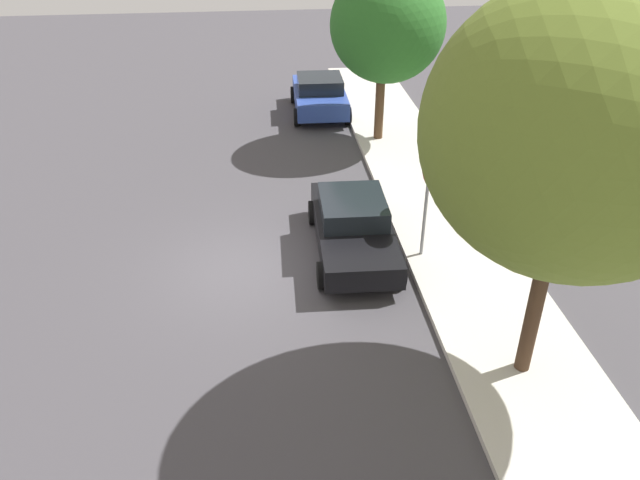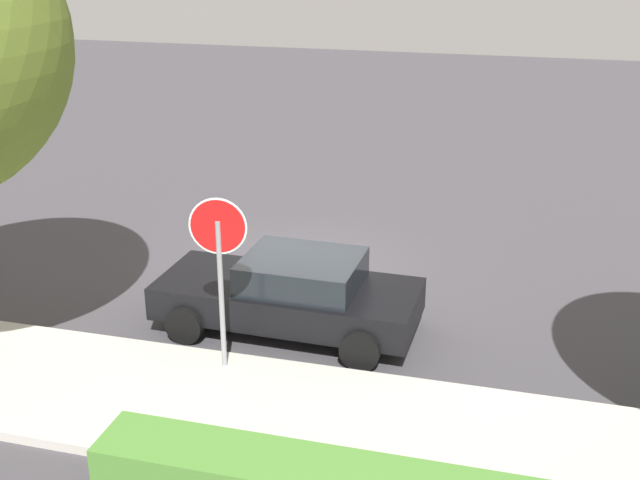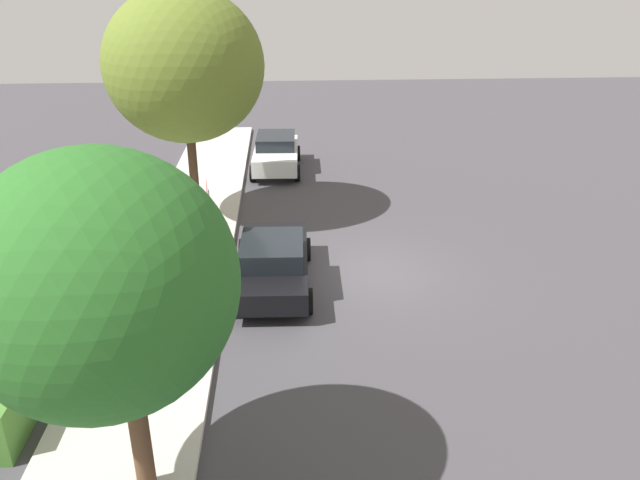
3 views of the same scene
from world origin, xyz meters
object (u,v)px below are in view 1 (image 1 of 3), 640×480
object	(u,v)px
parked_car_blue	(320,95)
stop_sign	(428,186)
street_tree_near_corner	(579,131)
street_tree_mid_block	(388,25)
parked_car_black	(353,226)

from	to	relation	value
parked_car_blue	stop_sign	bearing A→B (deg)	7.41
street_tree_near_corner	stop_sign	bearing A→B (deg)	-167.43
stop_sign	street_tree_mid_block	distance (m)	7.89
street_tree_mid_block	stop_sign	bearing A→B (deg)	-3.79
parked_car_blue	street_tree_mid_block	size ratio (longest dim) A/B	0.67
parked_car_black	parked_car_blue	distance (m)	9.93
parked_car_black	street_tree_near_corner	world-z (taller)	street_tree_near_corner
stop_sign	street_tree_near_corner	xyz separation A→B (m)	(4.20, 0.94, 2.96)
stop_sign	parked_car_blue	world-z (taller)	stop_sign
parked_car_black	stop_sign	bearing A→B (deg)	70.07
parked_car_blue	street_tree_mid_block	world-z (taller)	street_tree_mid_block
stop_sign	street_tree_mid_block	world-z (taller)	street_tree_mid_block
street_tree_mid_block	street_tree_near_corner	bearing A→B (deg)	2.09
stop_sign	street_tree_mid_block	xyz separation A→B (m)	(-7.64, 0.51, 1.91)
stop_sign	street_tree_near_corner	size ratio (longest dim) A/B	0.39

